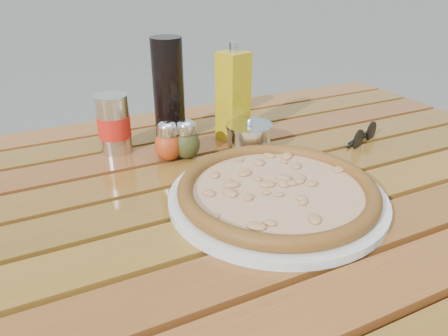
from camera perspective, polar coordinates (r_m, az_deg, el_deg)
name	(u,v)px	position (r m, az deg, el deg)	size (l,w,h in m)	color
table	(229,224)	(0.81, 0.63, -7.31)	(1.40, 0.90, 0.75)	#3A1C0D
plate	(277,198)	(0.73, 6.94, -3.88)	(0.36, 0.36, 0.01)	silver
pizza	(278,189)	(0.72, 7.01, -2.80)	(0.42, 0.42, 0.03)	beige
pepper_shaker	(168,142)	(0.87, -7.33, 3.44)	(0.07, 0.07, 0.08)	#C04116
oregano_shaker	(186,140)	(0.87, -4.93, 3.68)	(0.06, 0.06, 0.08)	#3E421A
dark_bottle	(169,90)	(0.95, -7.25, 10.07)	(0.07, 0.07, 0.22)	black
soda_can	(114,124)	(0.92, -14.19, 5.55)	(0.07, 0.07, 0.12)	silver
olive_oil_cruet	(233,96)	(0.95, 1.20, 9.37)	(0.07, 0.07, 0.21)	#AF9312
parmesan_tin	(249,137)	(0.90, 3.26, 4.03)	(0.12, 0.12, 0.07)	silver
sunglasses	(364,136)	(0.99, 17.77, 4.00)	(0.11, 0.06, 0.04)	black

